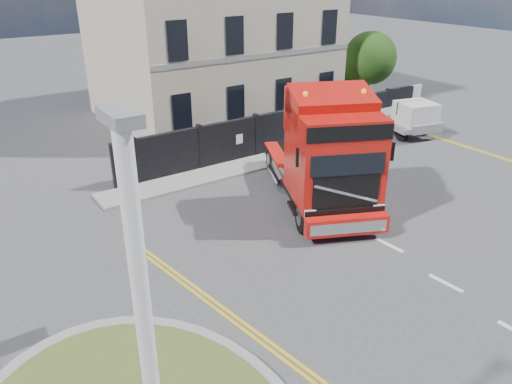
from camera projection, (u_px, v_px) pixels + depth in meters
ground at (313, 268)px, 15.28m from camera, size 120.00×120.00×0.00m
hoarding_fence at (298, 127)px, 24.96m from camera, size 18.80×0.25×2.00m
georgian_building at (210, 15)px, 28.30m from camera, size 12.30×10.30×12.80m
tree at (367, 61)px, 30.44m from camera, size 3.20×3.20×4.80m
pavement_far at (300, 152)px, 24.40m from camera, size 20.00×1.60×0.12m
truck at (327, 158)px, 18.13m from camera, size 5.68×8.03×4.52m
flatbed_pickup at (407, 117)px, 26.58m from camera, size 2.92×4.95×1.91m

